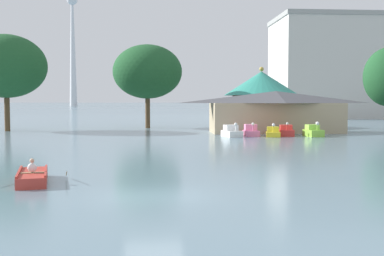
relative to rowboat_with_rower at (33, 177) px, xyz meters
name	(u,v)px	position (x,y,z in m)	size (l,w,h in m)	color
ground_plane	(153,196)	(5.97, -3.74, -0.28)	(2000.00, 2000.00, 0.00)	slate
rowboat_with_rower	(33,177)	(0.00, 0.00, 0.00)	(3.60, 4.30, 1.24)	#B7382D
pedal_boat_white	(232,132)	(14.59, 29.17, 0.24)	(2.25, 2.98, 1.64)	white
pedal_boat_pink	(251,131)	(16.95, 29.97, 0.25)	(1.59, 2.45, 1.60)	pink
pedal_boat_yellow	(273,133)	(19.22, 28.76, 0.17)	(1.95, 2.60, 1.56)	yellow
pedal_boat_red	(286,131)	(21.08, 30.02, 0.22)	(2.10, 3.23, 1.61)	red
pedal_boat_lime	(313,132)	(23.82, 28.68, 0.27)	(1.84, 2.63, 1.74)	#8CCC3F
boathouse	(276,111)	(21.26, 35.57, 2.47)	(17.62, 6.84, 5.26)	tan
green_roof_pavilion	(261,96)	(22.25, 48.46, 4.55)	(11.53, 11.53, 9.23)	brown
shoreline_tree_tall_left	(6,66)	(-13.64, 41.10, 8.31)	(10.60, 10.60, 12.79)	brown
shoreline_tree_mid	(147,72)	(4.87, 47.02, 8.03)	(10.21, 10.21, 12.30)	brown
background_building_block	(335,68)	(48.29, 86.37, 11.54)	(28.28, 18.88, 23.60)	beige
distant_broadcast_tower	(72,23)	(-52.92, 323.54, 58.67)	(7.55, 7.55, 135.43)	silver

